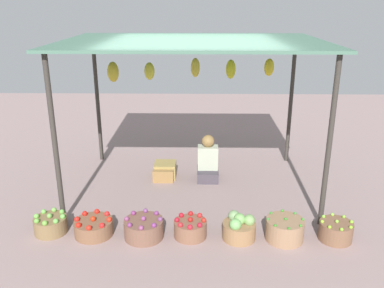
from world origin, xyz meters
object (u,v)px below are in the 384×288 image
(basket_red_apples, at_px, (190,228))
(vendor_person, at_px, (208,162))
(basket_cabbages, at_px, (239,228))
(wooden_crate_near_vendor, at_px, (164,174))
(basket_limes, at_px, (336,231))
(basket_red_tomatoes, at_px, (94,227))
(basket_green_apples, at_px, (51,224))
(basket_purple_onions, at_px, (144,228))
(wooden_crate_stacked_rear, at_px, (165,170))
(basket_green_chilies, at_px, (285,229))

(basket_red_apples, bearing_deg, vendor_person, 81.98)
(basket_cabbages, xyz_separation_m, wooden_crate_near_vendor, (-1.12, 1.78, -0.05))
(basket_limes, bearing_deg, basket_red_tomatoes, 178.89)
(basket_red_tomatoes, bearing_deg, wooden_crate_near_vendor, 65.97)
(vendor_person, relative_size, basket_green_apples, 1.82)
(basket_red_apples, bearing_deg, basket_cabbages, -3.42)
(basket_green_apples, bearing_deg, basket_red_apples, -2.01)
(vendor_person, bearing_deg, basket_green_apples, -140.08)
(basket_red_apples, xyz_separation_m, basket_limes, (1.86, -0.04, 0.01))
(basket_red_tomatoes, distance_m, basket_purple_onions, 0.66)
(wooden_crate_stacked_rear, bearing_deg, basket_red_apples, -75.85)
(basket_purple_onions, relative_size, wooden_crate_stacked_rear, 1.38)
(basket_limes, bearing_deg, basket_green_chilies, -179.36)
(basket_green_apples, distance_m, wooden_crate_near_vendor, 2.15)
(basket_limes, relative_size, wooden_crate_stacked_rear, 1.15)
(vendor_person, height_order, wooden_crate_stacked_rear, vendor_person)
(vendor_person, xyz_separation_m, basket_green_chilies, (0.95, -1.87, -0.16))
(wooden_crate_near_vendor, bearing_deg, vendor_person, 6.05)
(basket_green_chilies, xyz_separation_m, wooden_crate_near_vendor, (-1.70, 1.79, -0.04))
(basket_green_apples, distance_m, basket_green_chilies, 3.05)
(basket_green_apples, xyz_separation_m, basket_red_tomatoes, (0.58, -0.04, -0.01))
(vendor_person, bearing_deg, wooden_crate_stacked_rear, 174.76)
(basket_red_tomatoes, distance_m, basket_red_apples, 1.26)
(vendor_person, distance_m, basket_red_tomatoes, 2.36)
(basket_green_chilies, relative_size, wooden_crate_near_vendor, 1.39)
(basket_purple_onions, distance_m, basket_green_chilies, 1.81)
(basket_cabbages, bearing_deg, wooden_crate_stacked_rear, 119.79)
(vendor_person, xyz_separation_m, basket_purple_onions, (-0.86, -1.85, -0.17))
(basket_green_apples, distance_m, basket_purple_onions, 1.25)
(basket_red_apples, distance_m, basket_cabbages, 0.63)
(basket_cabbages, bearing_deg, basket_red_tomatoes, 178.24)
(basket_red_tomatoes, height_order, basket_cabbages, basket_cabbages)
(basket_green_apples, relative_size, basket_cabbages, 1.00)
(vendor_person, height_order, basket_purple_onions, vendor_person)
(basket_red_tomatoes, xyz_separation_m, wooden_crate_near_vendor, (0.77, 1.72, -0.00))
(wooden_crate_near_vendor, bearing_deg, basket_cabbages, -57.79)
(basket_red_tomatoes, relative_size, basket_red_apples, 1.18)
(vendor_person, relative_size, basket_red_tomatoes, 1.55)
(basket_green_apples, xyz_separation_m, basket_cabbages, (2.47, -0.10, 0.03))
(basket_green_apples, xyz_separation_m, basket_limes, (3.70, -0.10, 0.01))
(basket_purple_onions, xyz_separation_m, wooden_crate_stacked_rear, (0.12, 1.92, 0.00))
(vendor_person, distance_m, basket_green_chilies, 2.10)
(vendor_person, distance_m, basket_cabbages, 1.90)
(basket_green_apples, bearing_deg, wooden_crate_near_vendor, 51.20)
(basket_green_apples, distance_m, basket_limes, 3.70)
(basket_purple_onions, bearing_deg, wooden_crate_near_vendor, 86.61)
(basket_purple_onions, relative_size, basket_red_apples, 1.19)
(basket_red_tomatoes, height_order, basket_red_apples, basket_red_apples)
(basket_green_apples, height_order, wooden_crate_near_vendor, basket_green_apples)
(basket_cabbages, distance_m, basket_limes, 1.23)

